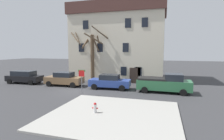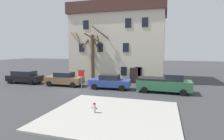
# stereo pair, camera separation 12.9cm
# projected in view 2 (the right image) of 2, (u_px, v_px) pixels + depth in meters

# --- Properties ---
(ground_plane) EXTENTS (120.00, 120.00, 0.00)m
(ground_plane) POSITION_uv_depth(u_px,v_px,m) (76.00, 91.00, 19.69)
(ground_plane) COLOR #38383A
(sidewalk_slab) EXTENTS (8.81, 8.03, 0.12)m
(sidewalk_slab) POSITION_uv_depth(u_px,v_px,m) (113.00, 114.00, 12.47)
(sidewalk_slab) COLOR #A8A59E
(sidewalk_slab) RESTS_ON ground_plane
(building_main) EXTENTS (14.08, 7.89, 11.26)m
(building_main) POSITION_uv_depth(u_px,v_px,m) (119.00, 42.00, 28.00)
(building_main) COLOR beige
(building_main) RESTS_ON ground_plane
(tree_bare_near) EXTENTS (2.94, 3.16, 7.82)m
(tree_bare_near) POSITION_uv_depth(u_px,v_px,m) (82.00, 52.00, 26.25)
(tree_bare_near) COLOR brown
(tree_bare_near) RESTS_ON ground_plane
(tree_bare_mid) EXTENTS (3.23, 3.23, 6.71)m
(tree_bare_mid) POSITION_uv_depth(u_px,v_px,m) (93.00, 55.00, 25.02)
(tree_bare_mid) COLOR brown
(tree_bare_mid) RESTS_ON ground_plane
(tree_bare_far) EXTENTS (2.76, 2.91, 8.30)m
(tree_bare_far) POSITION_uv_depth(u_px,v_px,m) (102.00, 51.00, 25.62)
(tree_bare_far) COLOR #4C3D2D
(tree_bare_far) RESTS_ON ground_plane
(car_black_wagon) EXTENTS (4.83, 2.19, 1.69)m
(car_black_wagon) POSITION_uv_depth(u_px,v_px,m) (25.00, 77.00, 24.15)
(car_black_wagon) COLOR black
(car_black_wagon) RESTS_ON ground_plane
(car_brown_sedan) EXTENTS (4.78, 2.16, 1.72)m
(car_brown_sedan) POSITION_uv_depth(u_px,v_px,m) (64.00, 79.00, 22.49)
(car_brown_sedan) COLOR brown
(car_brown_sedan) RESTS_ON ground_plane
(car_blue_sedan) EXTENTS (4.76, 2.17, 1.67)m
(car_blue_sedan) POSITION_uv_depth(u_px,v_px,m) (110.00, 82.00, 20.71)
(car_blue_sedan) COLOR #2D4799
(car_blue_sedan) RESTS_ON ground_plane
(pickup_truck_green) EXTENTS (5.57, 2.38, 2.02)m
(pickup_truck_green) POSITION_uv_depth(u_px,v_px,m) (164.00, 83.00, 18.97)
(pickup_truck_green) COLOR #2D6B42
(pickup_truck_green) RESTS_ON ground_plane
(fire_hydrant) EXTENTS (0.42, 0.22, 0.72)m
(fire_hydrant) POSITION_uv_depth(u_px,v_px,m) (94.00, 107.00, 12.57)
(fire_hydrant) COLOR silver
(fire_hydrant) RESTS_ON sidewalk_slab
(street_sign_pole) EXTENTS (0.76, 0.07, 2.56)m
(street_sign_pole) POSITION_uv_depth(u_px,v_px,m) (81.00, 78.00, 17.51)
(street_sign_pole) COLOR slate
(street_sign_pole) RESTS_ON ground_plane
(bicycle_leaning) EXTENTS (1.69, 0.55, 1.03)m
(bicycle_leaning) POSITION_uv_depth(u_px,v_px,m) (55.00, 78.00, 26.72)
(bicycle_leaning) COLOR black
(bicycle_leaning) RESTS_ON ground_plane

